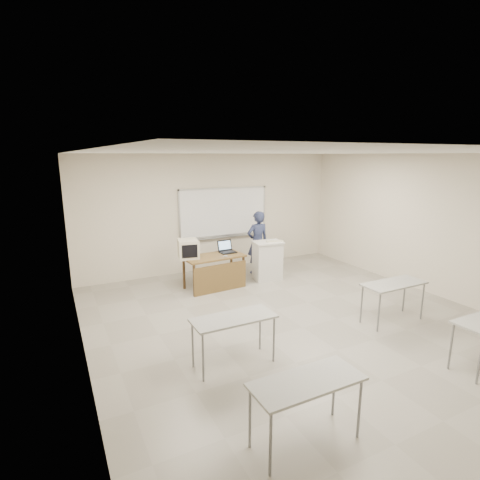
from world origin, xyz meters
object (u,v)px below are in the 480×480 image
laptop (227,250)px  keyboard (275,241)px  presenter (258,242)px  podium (267,260)px  whiteboard (224,213)px  crt_monitor (188,249)px  instructor_desk (216,266)px  mouse (226,256)px

laptop → keyboard: laptop is taller
presenter → podium: bearing=88.1°
whiteboard → crt_monitor: bearing=-139.1°
crt_monitor → podium: bearing=6.2°
podium → keyboard: keyboard is taller
presenter → whiteboard: bearing=-56.8°
instructor_desk → podium: 1.39m
crt_monitor → laptop: bearing=13.3°
podium → mouse: bearing=-164.9°
instructor_desk → podium: (1.39, 0.06, -0.06)m
instructor_desk → laptop: size_ratio=3.73×
podium → crt_monitor: bearing=-177.3°
crt_monitor → keyboard: 2.10m
whiteboard → podium: bearing=-70.5°
presenter → laptop: bearing=20.2°
keyboard → mouse: bearing=-161.2°
instructor_desk → mouse: 0.32m
instructor_desk → presenter: presenter is taller
podium → keyboard: size_ratio=2.35×
whiteboard → laptop: whiteboard is taller
podium → mouse: podium is taller
whiteboard → crt_monitor: 1.97m
crt_monitor → mouse: bearing=-12.2°
podium → crt_monitor: 2.00m
mouse → crt_monitor: bearing=132.2°
podium → laptop: size_ratio=2.59×
whiteboard → laptop: (-0.49, -1.21, -0.67)m
whiteboard → presenter: (0.53, -0.87, -0.68)m
laptop → mouse: laptop is taller
whiteboard → laptop: 1.47m
crt_monitor → keyboard: (2.09, -0.25, 0.00)m
laptop → keyboard: (1.14, -0.28, 0.14)m
instructor_desk → whiteboard: bearing=54.7°
mouse → podium: bearing=-17.0°
whiteboard → keyboard: (0.65, -1.49, -0.53)m
podium → laptop: bearing=176.0°
mouse → keyboard: size_ratio=0.24×
keyboard → podium: bearing=167.6°
presenter → mouse: bearing=31.5°
crt_monitor → mouse: (0.75, -0.33, -0.18)m
whiteboard → podium: size_ratio=2.63×
keyboard → presenter: (-0.12, 0.63, -0.15)m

